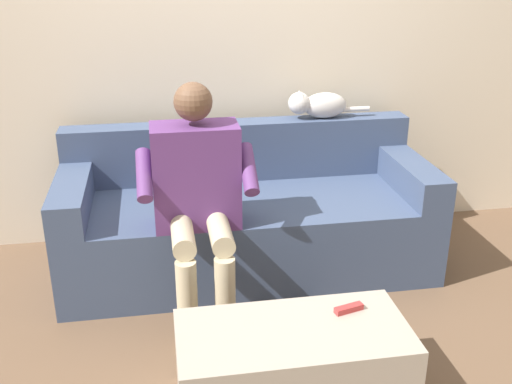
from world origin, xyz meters
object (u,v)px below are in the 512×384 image
Objects in this scene: couch at (247,219)px; cat_on_backrest at (318,105)px; person_solo_seated at (197,189)px; remote_red at (349,309)px; coffee_table at (293,367)px.

cat_on_backrest is (-0.49, -0.30, 0.60)m from couch.
remote_red is (-0.57, 0.72, -0.29)m from person_solo_seated.
coffee_table is 0.34m from remote_red.
couch is 4.11× the size of cat_on_backrest.
cat_on_backrest reaches higher than couch.
person_solo_seated reaches higher than coffee_table.
person_solo_seated is (0.31, -0.81, 0.49)m from coffee_table.
cat_on_backrest is (-0.80, -0.71, 0.22)m from person_solo_seated.
person_solo_seated is 0.97m from remote_red.
couch is 1.17m from remote_red.
couch is 1.23m from coffee_table.
couch reaches higher than coffee_table.
cat_on_backrest is 4.03× the size of remote_red.
person_solo_seated reaches higher than remote_red.
person_solo_seated is 2.32× the size of cat_on_backrest.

